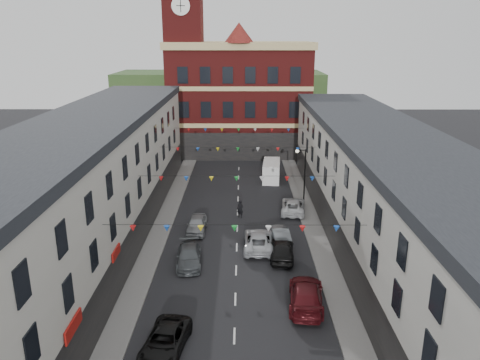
{
  "coord_description": "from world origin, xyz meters",
  "views": [
    {
      "loc": [
        0.45,
        -31.46,
        16.86
      ],
      "look_at": [
        0.25,
        8.56,
        4.45
      ],
      "focal_mm": 35.0,
      "sensor_mm": 36.0,
      "label": 1
    }
  ],
  "objects_px": {
    "car_left_e": "(197,224)",
    "pedestrian": "(240,209)",
    "car_left_c": "(165,341)",
    "white_van": "(271,171)",
    "car_right_e": "(279,234)",
    "car_right_c": "(306,295)",
    "car_right_d": "(282,249)",
    "car_right_f": "(293,206)",
    "moving_car": "(259,240)",
    "car_left_d": "(189,256)",
    "street_lamp": "(303,169)"
  },
  "relations": [
    {
      "from": "car_right_c",
      "to": "pedestrian",
      "type": "xyz_separation_m",
      "value": [
        -4.34,
        15.34,
        0.09
      ]
    },
    {
      "from": "car_right_c",
      "to": "car_right_f",
      "type": "bearing_deg",
      "value": -86.85
    },
    {
      "from": "car_right_f",
      "to": "moving_car",
      "type": "distance_m",
      "value": 9.03
    },
    {
      "from": "car_right_d",
      "to": "car_right_e",
      "type": "relative_size",
      "value": 1.13
    },
    {
      "from": "car_left_c",
      "to": "moving_car",
      "type": "relative_size",
      "value": 0.91
    },
    {
      "from": "car_left_e",
      "to": "car_right_d",
      "type": "distance_m",
      "value": 8.88
    },
    {
      "from": "car_left_d",
      "to": "car_right_c",
      "type": "relative_size",
      "value": 0.85
    },
    {
      "from": "car_right_e",
      "to": "car_right_c",
      "type": "bearing_deg",
      "value": 88.62
    },
    {
      "from": "car_left_e",
      "to": "car_right_c",
      "type": "height_order",
      "value": "car_right_c"
    },
    {
      "from": "car_left_c",
      "to": "car_left_d",
      "type": "distance_m",
      "value": 10.39
    },
    {
      "from": "moving_car",
      "to": "white_van",
      "type": "xyz_separation_m",
      "value": [
        2.19,
        19.25,
        0.41
      ]
    },
    {
      "from": "car_left_c",
      "to": "white_van",
      "type": "xyz_separation_m",
      "value": [
        7.8,
        32.48,
        0.48
      ]
    },
    {
      "from": "car_right_f",
      "to": "pedestrian",
      "type": "xyz_separation_m",
      "value": [
        -5.24,
        -1.43,
        0.19
      ]
    },
    {
      "from": "car_left_e",
      "to": "car_right_e",
      "type": "xyz_separation_m",
      "value": [
        7.21,
        -1.97,
        -0.04
      ]
    },
    {
      "from": "car_right_d",
      "to": "car_left_c",
      "type": "bearing_deg",
      "value": 61.69
    },
    {
      "from": "car_right_c",
      "to": "moving_car",
      "type": "height_order",
      "value": "car_right_c"
    },
    {
      "from": "moving_car",
      "to": "pedestrian",
      "type": "distance_m",
      "value": 6.98
    },
    {
      "from": "car_left_e",
      "to": "pedestrian",
      "type": "distance_m",
      "value": 5.15
    },
    {
      "from": "car_left_e",
      "to": "white_van",
      "type": "distance_m",
      "value": 17.57
    },
    {
      "from": "car_right_c",
      "to": "car_right_d",
      "type": "relative_size",
      "value": 1.19
    },
    {
      "from": "car_right_e",
      "to": "moving_car",
      "type": "distance_m",
      "value": 2.31
    },
    {
      "from": "car_left_d",
      "to": "car_right_e",
      "type": "distance_m",
      "value": 8.41
    },
    {
      "from": "car_left_d",
      "to": "car_right_c",
      "type": "xyz_separation_m",
      "value": [
        8.24,
        -5.7,
        0.12
      ]
    },
    {
      "from": "street_lamp",
      "to": "moving_car",
      "type": "bearing_deg",
      "value": -115.05
    },
    {
      "from": "car_right_c",
      "to": "white_van",
      "type": "height_order",
      "value": "white_van"
    },
    {
      "from": "street_lamp",
      "to": "car_right_f",
      "type": "bearing_deg",
      "value": -118.57
    },
    {
      "from": "street_lamp",
      "to": "pedestrian",
      "type": "distance_m",
      "value": 7.75
    },
    {
      "from": "car_left_d",
      "to": "street_lamp",
      "type": "bearing_deg",
      "value": 46.64
    },
    {
      "from": "car_right_d",
      "to": "pedestrian",
      "type": "bearing_deg",
      "value": -64.12
    },
    {
      "from": "car_right_c",
      "to": "pedestrian",
      "type": "height_order",
      "value": "pedestrian"
    },
    {
      "from": "white_van",
      "to": "pedestrian",
      "type": "distance_m",
      "value": 13.0
    },
    {
      "from": "car_left_d",
      "to": "car_right_c",
      "type": "bearing_deg",
      "value": -39.96
    },
    {
      "from": "car_right_d",
      "to": "moving_car",
      "type": "distance_m",
      "value": 2.52
    },
    {
      "from": "car_right_d",
      "to": "street_lamp",
      "type": "bearing_deg",
      "value": -99.29
    },
    {
      "from": "car_right_c",
      "to": "car_right_d",
      "type": "xyz_separation_m",
      "value": [
        -1.0,
        6.77,
        -0.01
      ]
    },
    {
      "from": "car_left_c",
      "to": "moving_car",
      "type": "distance_m",
      "value": 14.37
    },
    {
      "from": "car_right_d",
      "to": "car_right_f",
      "type": "bearing_deg",
      "value": -96.16
    },
    {
      "from": "moving_car",
      "to": "white_van",
      "type": "bearing_deg",
      "value": -94.75
    },
    {
      "from": "car_right_d",
      "to": "car_right_e",
      "type": "xyz_separation_m",
      "value": [
        0.0,
        3.21,
        -0.11
      ]
    },
    {
      "from": "car_left_c",
      "to": "car_right_c",
      "type": "bearing_deg",
      "value": 37.08
    },
    {
      "from": "pedestrian",
      "to": "car_right_d",
      "type": "bearing_deg",
      "value": -44.65
    },
    {
      "from": "street_lamp",
      "to": "car_left_e",
      "type": "height_order",
      "value": "street_lamp"
    },
    {
      "from": "street_lamp",
      "to": "car_right_f",
      "type": "xyz_separation_m",
      "value": [
        -1.05,
        -1.93,
        -3.22
      ]
    },
    {
      "from": "car_right_d",
      "to": "moving_car",
      "type": "bearing_deg",
      "value": -39.89
    },
    {
      "from": "car_left_d",
      "to": "car_right_d",
      "type": "bearing_deg",
      "value": 3.12
    },
    {
      "from": "car_right_c",
      "to": "car_right_d",
      "type": "distance_m",
      "value": 6.84
    },
    {
      "from": "car_left_d",
      "to": "car_left_e",
      "type": "distance_m",
      "value": 6.25
    },
    {
      "from": "car_right_d",
      "to": "pedestrian",
      "type": "xyz_separation_m",
      "value": [
        -3.34,
        8.57,
        0.1
      ]
    },
    {
      "from": "car_left_d",
      "to": "car_right_e",
      "type": "relative_size",
      "value": 1.13
    },
    {
      "from": "car_right_c",
      "to": "car_right_f",
      "type": "height_order",
      "value": "car_right_c"
    }
  ]
}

